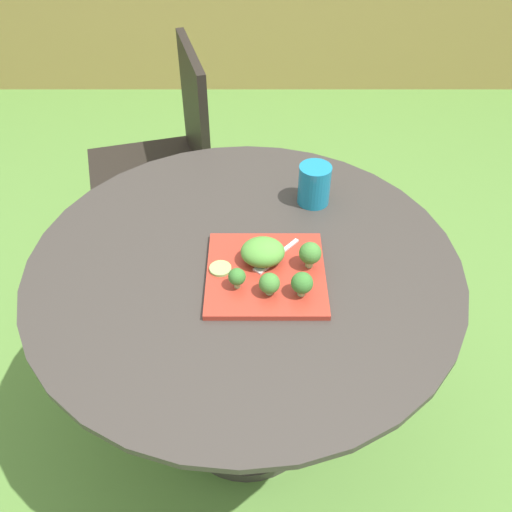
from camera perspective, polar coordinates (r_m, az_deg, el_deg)
The scene contains 12 objects.
ground_plane at distance 1.91m, azimuth -0.83°, elevation -16.51°, with size 12.00×12.00×0.00m, color #568438.
patio_table at distance 1.49m, azimuth -1.02°, elevation -6.41°, with size 1.07×1.07×0.72m.
patio_chair at distance 2.14m, azimuth -8.88°, elevation 10.86°, with size 0.54×0.54×0.90m.
salad_plate at distance 1.30m, azimuth 1.16°, elevation -1.86°, with size 0.28×0.28×0.01m, color #AD3323.
drinking_glass at distance 1.50m, azimuth 6.22°, elevation 7.20°, with size 0.09×0.09×0.11m.
fork at distance 1.32m, azimuth 1.95°, elevation -0.28°, with size 0.11×0.13×0.00m.
lettuce_mound at distance 1.30m, azimuth 0.84°, elevation 0.42°, with size 0.11×0.09×0.06m, color #519338.
broccoli_floret_0 at distance 1.24m, azimuth -1.87°, elevation -2.19°, with size 0.04×0.04×0.05m.
broccoli_floret_1 at distance 1.22m, azimuth 4.94°, elevation -2.85°, with size 0.05×0.05×0.06m.
broccoli_floret_2 at distance 1.29m, azimuth 5.79°, elevation 0.25°, with size 0.05×0.05×0.07m.
broccoli_floret_3 at distance 1.22m, azimuth 1.53°, elevation -2.88°, with size 0.05×0.05×0.06m.
cucumber_slice_0 at distance 1.30m, azimuth -3.60°, elevation -1.31°, with size 0.05×0.05×0.01m, color #8EB766.
Camera 1 is at (0.03, -0.98, 1.63)m, focal length 38.41 mm.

